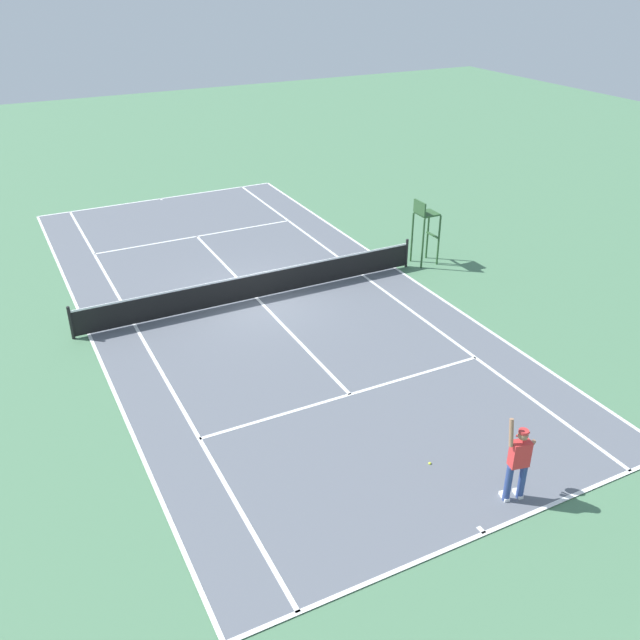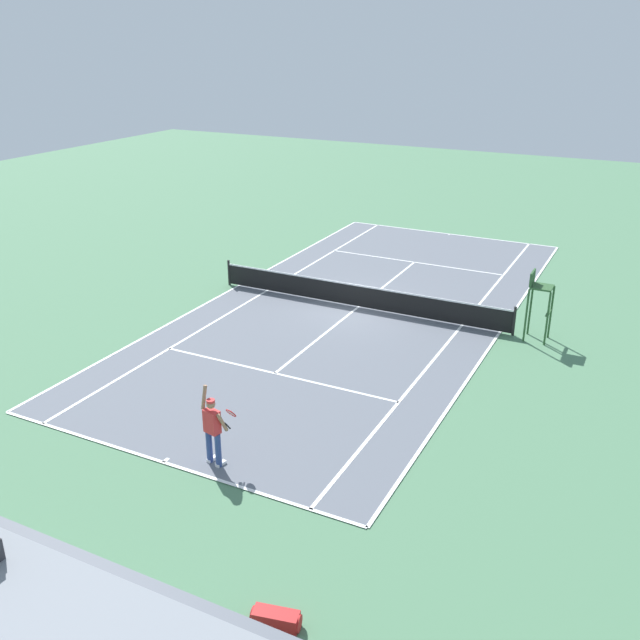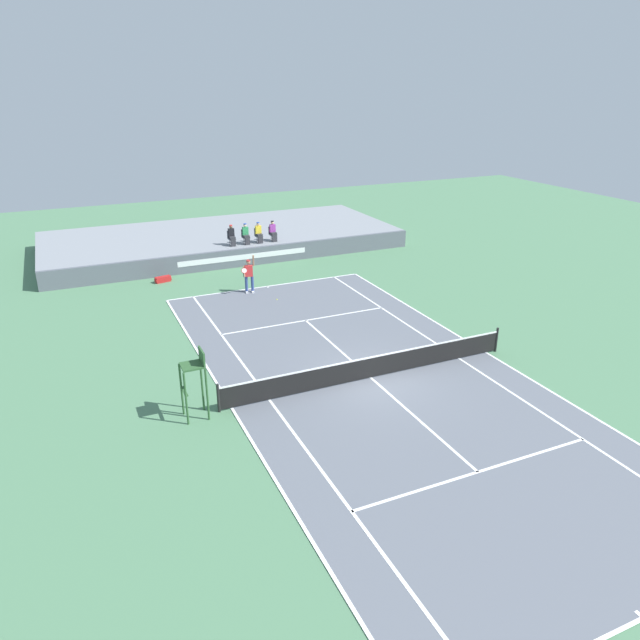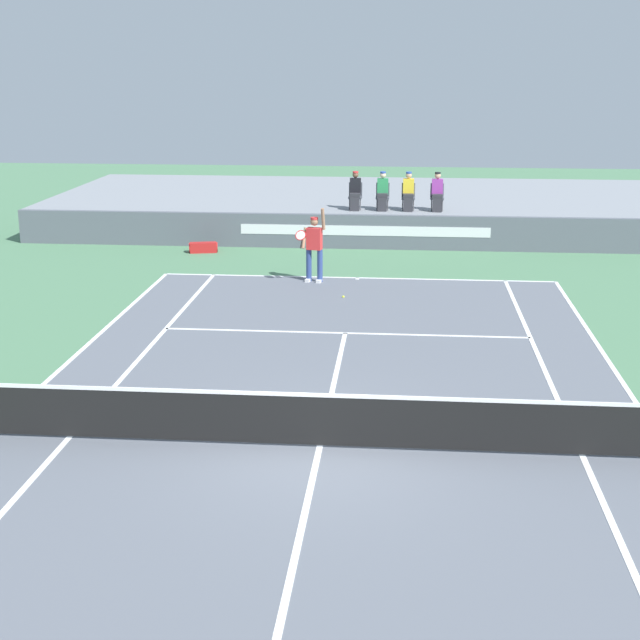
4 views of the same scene
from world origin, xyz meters
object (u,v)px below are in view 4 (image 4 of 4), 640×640
object	(u,v)px
spectator_seated_3	(437,192)
tennis_player	(314,247)
spectator_seated_0	(355,191)
equipment_bag	(203,248)
tennis_ball	(343,297)
spectator_seated_1	(383,192)
spectator_seated_2	(408,192)

from	to	relation	value
spectator_seated_3	tennis_player	distance (m)	6.88
spectator_seated_0	equipment_bag	distance (m)	5.40
spectator_seated_3	tennis_ball	bearing A→B (deg)	-108.92
spectator_seated_1	tennis_player	world-z (taller)	spectator_seated_1
spectator_seated_1	tennis_ball	size ratio (longest dim) A/B	18.60
tennis_player	equipment_bag	xyz separation A→B (m)	(-3.91, 3.76, -0.83)
spectator_seated_1	tennis_ball	distance (m)	7.80
spectator_seated_3	tennis_ball	distance (m)	8.18
spectator_seated_2	spectator_seated_3	world-z (taller)	same
spectator_seated_0	equipment_bag	size ratio (longest dim) A/B	1.33
spectator_seated_1	spectator_seated_2	distance (m)	0.85
tennis_ball	equipment_bag	xyz separation A→B (m)	(-4.83, 5.46, 0.13)
spectator_seated_0	spectator_seated_3	world-z (taller)	same
spectator_seated_1	equipment_bag	xyz separation A→B (m)	(-5.63, -2.11, -1.56)
spectator_seated_3	equipment_bag	bearing A→B (deg)	-164.14
spectator_seated_2	spectator_seated_3	size ratio (longest dim) A/B	1.00
spectator_seated_2	tennis_player	world-z (taller)	spectator_seated_2
spectator_seated_1	tennis_player	xyz separation A→B (m)	(-1.72, -5.87, -0.72)
spectator_seated_1	equipment_bag	bearing A→B (deg)	-159.45
tennis_player	equipment_bag	size ratio (longest dim) A/B	2.20
tennis_ball	spectator_seated_0	bearing A→B (deg)	90.83
tennis_player	tennis_ball	distance (m)	2.16
spectator_seated_1	spectator_seated_3	distance (m)	1.80
tennis_player	equipment_bag	world-z (taller)	tennis_player
spectator_seated_2	equipment_bag	distance (m)	6.99
equipment_bag	spectator_seated_2	bearing A→B (deg)	18.04
spectator_seated_1	equipment_bag	size ratio (longest dim) A/B	1.33
equipment_bag	tennis_ball	bearing A→B (deg)	-48.47
spectator_seated_2	spectator_seated_3	bearing A→B (deg)	0.00
spectator_seated_0	tennis_player	size ratio (longest dim) A/B	0.61
spectator_seated_0	spectator_seated_3	size ratio (longest dim) A/B	1.00
spectator_seated_3	tennis_player	size ratio (longest dim) A/B	0.61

